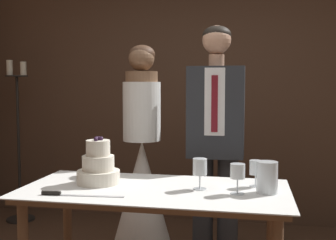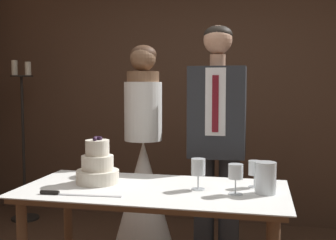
% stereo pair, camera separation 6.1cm
% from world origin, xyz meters
% --- Properties ---
extents(wall_back, '(5.08, 0.12, 2.94)m').
position_xyz_m(wall_back, '(0.00, 2.20, 1.47)').
color(wall_back, '#513828').
rests_on(wall_back, ground_plane).
extents(cake_table, '(1.48, 0.72, 0.81)m').
position_xyz_m(cake_table, '(-0.07, 0.16, 0.71)').
color(cake_table, brown).
rests_on(cake_table, ground_plane).
extents(tiered_cake, '(0.25, 0.25, 0.28)m').
position_xyz_m(tiered_cake, '(-0.42, 0.21, 0.90)').
color(tiered_cake, silver).
rests_on(tiered_cake, cake_table).
extents(cake_knife, '(0.44, 0.06, 0.02)m').
position_xyz_m(cake_knife, '(-0.48, -0.08, 0.81)').
color(cake_knife, silver).
rests_on(cake_knife, cake_table).
extents(wine_glass_near, '(0.08, 0.08, 0.16)m').
position_xyz_m(wine_glass_near, '(0.38, 0.12, 0.92)').
color(wine_glass_near, silver).
rests_on(wine_glass_near, cake_table).
extents(wine_glass_middle, '(0.07, 0.07, 0.15)m').
position_xyz_m(wine_glass_middle, '(0.48, 0.30, 0.91)').
color(wine_glass_middle, silver).
rests_on(wine_glass_middle, cake_table).
extents(wine_glass_far, '(0.08, 0.08, 0.17)m').
position_xyz_m(wine_glass_far, '(0.18, 0.18, 0.92)').
color(wine_glass_far, silver).
rests_on(wine_glass_far, cake_table).
extents(hurricane_candle, '(0.11, 0.11, 0.17)m').
position_xyz_m(hurricane_candle, '(0.54, 0.17, 0.89)').
color(hurricane_candle, silver).
rests_on(hurricane_candle, cake_table).
extents(bride, '(0.54, 0.54, 1.67)m').
position_xyz_m(bride, '(-0.35, 0.93, 0.61)').
color(bride, white).
rests_on(bride, ground_plane).
extents(groom, '(0.40, 0.25, 1.80)m').
position_xyz_m(groom, '(0.20, 0.93, 1.00)').
color(groom, '#282B30').
rests_on(groom, ground_plane).
extents(candle_stand, '(0.28, 0.28, 1.63)m').
position_xyz_m(candle_stand, '(-1.86, 1.77, 0.77)').
color(candle_stand, black).
rests_on(candle_stand, ground_plane).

